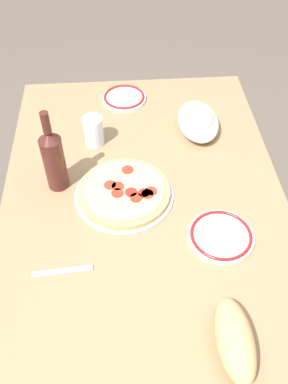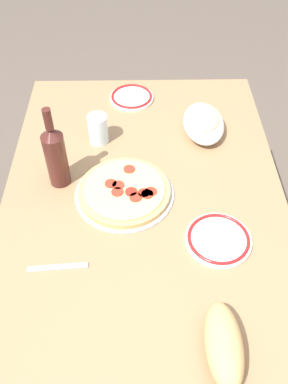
{
  "view_description": "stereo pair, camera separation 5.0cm",
  "coord_description": "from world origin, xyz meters",
  "views": [
    {
      "loc": [
        -0.89,
        0.06,
        1.72
      ],
      "look_at": [
        0.0,
        0.0,
        0.74
      ],
      "focal_mm": 39.21,
      "sensor_mm": 36.0,
      "label": 1
    },
    {
      "loc": [
        -0.89,
        0.01,
        1.72
      ],
      "look_at": [
        0.0,
        0.0,
        0.74
      ],
      "focal_mm": 39.21,
      "sensor_mm": 36.0,
      "label": 2
    }
  ],
  "objects": [
    {
      "name": "dining_table",
      "position": [
        0.0,
        0.0,
        0.6
      ],
      "size": [
        1.36,
        0.92,
        0.71
      ],
      "color": "#93704C",
      "rests_on": "ground"
    },
    {
      "name": "water_glass",
      "position": [
        0.29,
        0.16,
        0.76
      ],
      "size": [
        0.07,
        0.07,
        0.11
      ],
      "primitive_type": "cylinder",
      "color": "silver",
      "rests_on": "dining_table"
    },
    {
      "name": "ground_plane",
      "position": [
        0.0,
        0.0,
        0.0
      ],
      "size": [
        8.0,
        8.0,
        0.0
      ],
      "primitive_type": "plane",
      "color": "brown",
      "rests_on": "ground"
    },
    {
      "name": "wine_bottle",
      "position": [
        0.08,
        0.28,
        0.83
      ],
      "size": [
        0.07,
        0.07,
        0.29
      ],
      "color": "#471E19",
      "rests_on": "dining_table"
    },
    {
      "name": "fork_left",
      "position": [
        -0.26,
        0.25,
        0.71
      ],
      "size": [
        0.03,
        0.17,
        0.0
      ],
      "primitive_type": "cube",
      "rotation": [
        0.0,
        0.0,
        1.64
      ],
      "color": "#B7B7BC",
      "rests_on": "dining_table"
    },
    {
      "name": "side_plate_far",
      "position": [
        0.54,
        0.04,
        0.72
      ],
      "size": [
        0.18,
        0.18,
        0.02
      ],
      "color": "white",
      "rests_on": "dining_table"
    },
    {
      "name": "pepperoni_pizza",
      "position": [
        0.02,
        0.06,
        0.72
      ],
      "size": [
        0.32,
        0.32,
        0.03
      ],
      "color": "#B7B7BC",
      "rests_on": "dining_table"
    },
    {
      "name": "side_plate_near",
      "position": [
        -0.17,
        -0.22,
        0.72
      ],
      "size": [
        0.2,
        0.2,
        0.02
      ],
      "color": "white",
      "rests_on": "dining_table"
    },
    {
      "name": "bread_loaf",
      "position": [
        -0.5,
        -0.18,
        0.75
      ],
      "size": [
        0.22,
        0.09,
        0.08
      ],
      "primitive_type": "ellipsoid",
      "color": "tan",
      "rests_on": "dining_table"
    },
    {
      "name": "baked_pasta_dish",
      "position": [
        0.34,
        -0.23,
        0.75
      ],
      "size": [
        0.24,
        0.15,
        0.08
      ],
      "color": "white",
      "rests_on": "dining_table"
    }
  ]
}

